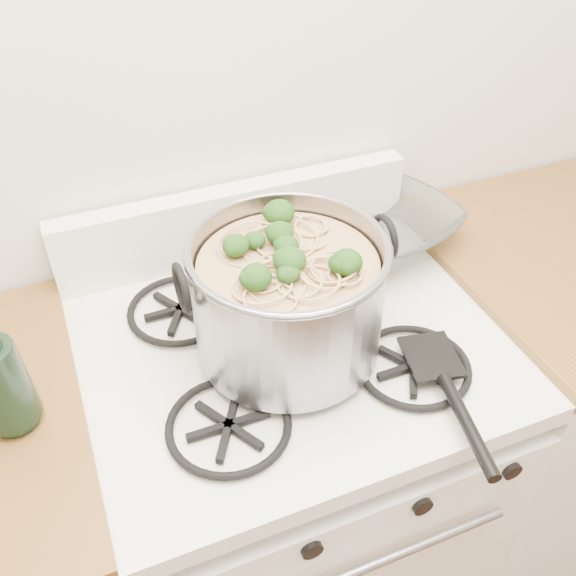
# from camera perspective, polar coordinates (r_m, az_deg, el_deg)

# --- Properties ---
(gas_range) EXTENTS (0.76, 0.66, 0.92)m
(gas_range) POSITION_cam_1_polar(r_m,az_deg,el_deg) (1.55, 0.28, -17.07)
(gas_range) COLOR white
(gas_range) RESTS_ON ground
(counter_left) EXTENTS (0.25, 0.65, 0.92)m
(counter_left) POSITION_cam_1_polar(r_m,az_deg,el_deg) (1.51, -19.21, -21.69)
(counter_left) COLOR silver
(counter_left) RESTS_ON ground
(stock_pot) EXTENTS (0.36, 0.33, 0.23)m
(stock_pot) POSITION_cam_1_polar(r_m,az_deg,el_deg) (1.08, -0.00, -0.93)
(stock_pot) COLOR gray
(stock_pot) RESTS_ON gas_range
(spatula) EXTENTS (0.35, 0.36, 0.02)m
(spatula) POSITION_cam_1_polar(r_m,az_deg,el_deg) (1.15, 12.66, -5.74)
(spatula) COLOR black
(spatula) RESTS_ON gas_range
(glass_bowl) EXTENTS (0.15, 0.15, 0.03)m
(glass_bowl) POSITION_cam_1_polar(r_m,az_deg,el_deg) (1.41, 8.49, 5.01)
(glass_bowl) COLOR white
(glass_bowl) RESTS_ON gas_range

